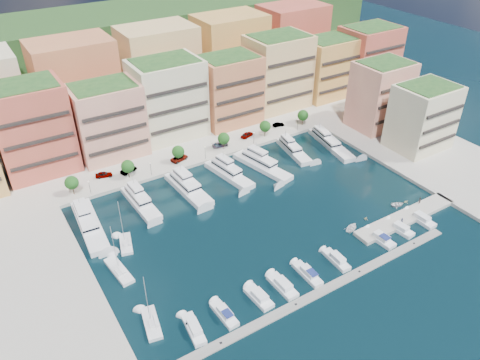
{
  "coord_description": "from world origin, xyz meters",
  "views": [
    {
      "loc": [
        -57.33,
        -80.54,
        75.09
      ],
      "look_at": [
        -1.43,
        8.68,
        6.0
      ],
      "focal_mm": 35.0,
      "sensor_mm": 36.0,
      "label": 1
    }
  ],
  "objects_px": {
    "yacht_1": "(140,201)",
    "cruiser_7": "(380,239)",
    "car_3": "(220,144)",
    "tree_3": "(224,138)",
    "lamppost_1": "(151,167)",
    "cruiser_0": "(194,329)",
    "cruiser_8": "(400,229)",
    "cruiser_3": "(283,286)",
    "tree_1": "(128,166)",
    "person_0": "(402,220)",
    "car_5": "(278,125)",
    "lamppost_3": "(254,136)",
    "cruiser_5": "(336,260)",
    "tree_5": "(303,115)",
    "tender_2": "(398,204)",
    "cruiser_4": "(308,274)",
    "car_4": "(247,135)",
    "lamppost_4": "(298,123)",
    "tree_4": "(265,126)",
    "tender_1": "(366,218)",
    "tree_2": "(178,152)",
    "sailboat_1": "(119,271)",
    "person_1": "(419,200)",
    "yacht_3": "(228,172)",
    "car_2": "(179,158)",
    "yacht_2": "(187,186)",
    "tender_3": "(406,202)",
    "yacht_6": "(329,142)",
    "lamppost_0": "(89,185)",
    "cruiser_1": "(224,314)",
    "tender_0": "(352,228)",
    "car_0": "(104,174)",
    "yacht_5": "(293,149)",
    "tree_0": "(72,183)",
    "cruiser_9": "(421,219)",
    "car_1": "(128,170)"
  },
  "relations": [
    {
      "from": "cruiser_5",
      "to": "tender_0",
      "type": "xyz_separation_m",
      "value": [
        11.33,
        6.87,
        -0.1
      ]
    },
    {
      "from": "car_5",
      "to": "lamppost_4",
      "type": "bearing_deg",
      "value": -135.21
    },
    {
      "from": "cruiser_0",
      "to": "car_5",
      "type": "distance_m",
      "value": 89.71
    },
    {
      "from": "tender_0",
      "to": "cruiser_5",
      "type": "bearing_deg",
      "value": 99.3
    },
    {
      "from": "cruiser_0",
      "to": "cruiser_8",
      "type": "height_order",
      "value": "same"
    },
    {
      "from": "person_1",
      "to": "yacht_3",
      "type": "bearing_deg",
      "value": -53.38
    },
    {
      "from": "cruiser_3",
      "to": "cruiser_0",
      "type": "bearing_deg",
      "value": -180.0
    },
    {
      "from": "yacht_3",
      "to": "cruiser_4",
      "type": "distance_m",
      "value": 45.46
    },
    {
      "from": "yacht_6",
      "to": "cruiser_4",
      "type": "relative_size",
      "value": 2.74
    },
    {
      "from": "cruiser_3",
      "to": "car_1",
      "type": "xyz_separation_m",
      "value": [
        -11.69,
        60.86,
        1.29
      ]
    },
    {
      "from": "sailboat_1",
      "to": "car_0",
      "type": "distance_m",
      "value": 40.06
    },
    {
      "from": "yacht_1",
      "to": "cruiser_5",
      "type": "xyz_separation_m",
      "value": [
        29.91,
        -45.25,
        -0.54
      ]
    },
    {
      "from": "tender_1",
      "to": "person_0",
      "type": "distance_m",
      "value": 8.88
    },
    {
      "from": "tree_4",
      "to": "tender_1",
      "type": "relative_size",
      "value": 4.21
    },
    {
      "from": "yacht_1",
      "to": "car_3",
      "type": "xyz_separation_m",
      "value": [
        33.57,
        14.78,
        0.67
      ]
    },
    {
      "from": "cruiser_8",
      "to": "cruiser_3",
      "type": "bearing_deg",
      "value": -179.99
    },
    {
      "from": "yacht_1",
      "to": "sailboat_1",
      "type": "distance_m",
      "value": 25.87
    },
    {
      "from": "sailboat_1",
      "to": "car_2",
      "type": "height_order",
      "value": "sailboat_1"
    },
    {
      "from": "yacht_1",
      "to": "cruiser_7",
      "type": "xyz_separation_m",
      "value": [
        44.04,
        -45.27,
        -0.52
      ]
    },
    {
      "from": "cruiser_4",
      "to": "car_4",
      "type": "bearing_deg",
      "value": 69.19
    },
    {
      "from": "yacht_5",
      "to": "sailboat_1",
      "type": "height_order",
      "value": "sailboat_1"
    },
    {
      "from": "cruiser_7",
      "to": "cruiser_8",
      "type": "height_order",
      "value": "cruiser_7"
    },
    {
      "from": "cruiser_7",
      "to": "car_2",
      "type": "xyz_separation_m",
      "value": [
        -25.41,
        59.11,
        1.23
      ]
    },
    {
      "from": "cruiser_5",
      "to": "tender_3",
      "type": "xyz_separation_m",
      "value": [
        31.83,
        7.45,
        -0.19
      ]
    },
    {
      "from": "tree_3",
      "to": "lamppost_1",
      "type": "bearing_deg",
      "value": -174.94
    },
    {
      "from": "sailboat_1",
      "to": "cruiser_8",
      "type": "bearing_deg",
      "value": -19.84
    },
    {
      "from": "yacht_2",
      "to": "tender_1",
      "type": "bearing_deg",
      "value": -47.99
    },
    {
      "from": "lamppost_1",
      "to": "lamppost_4",
      "type": "xyz_separation_m",
      "value": [
        54.0,
        0.0,
        0.0
      ]
    },
    {
      "from": "yacht_6",
      "to": "cruiser_0",
      "type": "xyz_separation_m",
      "value": [
        -72.39,
        -43.22,
        -0.66
      ]
    },
    {
      "from": "tree_4",
      "to": "car_2",
      "type": "xyz_separation_m",
      "value": [
        -31.3,
        1.01,
        -2.94
      ]
    },
    {
      "from": "lamppost_0",
      "to": "cruiser_1",
      "type": "relative_size",
      "value": 0.54
    },
    {
      "from": "car_3",
      "to": "person_1",
      "type": "distance_m",
      "value": 62.91
    },
    {
      "from": "yacht_2",
      "to": "tender_2",
      "type": "distance_m",
      "value": 58.13
    },
    {
      "from": "lamppost_3",
      "to": "cruiser_5",
      "type": "relative_size",
      "value": 0.53
    },
    {
      "from": "tender_3",
      "to": "car_5",
      "type": "relative_size",
      "value": 0.33
    },
    {
      "from": "cruiser_9",
      "to": "car_4",
      "type": "relative_size",
      "value": 1.65
    },
    {
      "from": "tree_2",
      "to": "lamppost_0",
      "type": "xyz_separation_m",
      "value": [
        -28.0,
        -2.3,
        -0.92
      ]
    },
    {
      "from": "lamppost_4",
      "to": "lamppost_3",
      "type": "bearing_deg",
      "value": 180.0
    },
    {
      "from": "tree_4",
      "to": "lamppost_1",
      "type": "xyz_separation_m",
      "value": [
        -42.0,
        -2.3,
        -0.92
      ]
    },
    {
      "from": "tree_1",
      "to": "person_0",
      "type": "bearing_deg",
      "value": -48.27
    },
    {
      "from": "tree_3",
      "to": "yacht_6",
      "type": "xyz_separation_m",
      "value": [
        31.47,
        -14.87,
        -3.53
      ]
    },
    {
      "from": "yacht_6",
      "to": "sailboat_1",
      "type": "bearing_deg",
      "value": -165.94
    },
    {
      "from": "car_4",
      "to": "yacht_6",
      "type": "bearing_deg",
      "value": -149.21
    },
    {
      "from": "cruiser_8",
      "to": "car_4",
      "type": "bearing_deg",
      "value": 96.02
    },
    {
      "from": "car_4",
      "to": "cruiser_1",
      "type": "bearing_deg",
      "value": 124.92
    },
    {
      "from": "car_4",
      "to": "tree_0",
      "type": "bearing_deg",
      "value": 73.9
    },
    {
      "from": "tree_2",
      "to": "tree_1",
      "type": "bearing_deg",
      "value": 180.0
    },
    {
      "from": "cruiser_3",
      "to": "tree_5",
      "type": "bearing_deg",
      "value": 48.49
    },
    {
      "from": "tree_3",
      "to": "yacht_2",
      "type": "xyz_separation_m",
      "value": [
        -20.0,
        -13.47,
        -3.53
      ]
    },
    {
      "from": "tree_5",
      "to": "tender_2",
      "type": "height_order",
      "value": "tree_5"
    }
  ]
}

